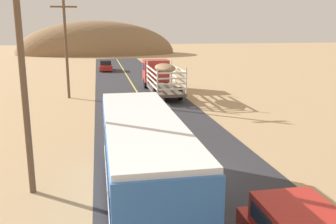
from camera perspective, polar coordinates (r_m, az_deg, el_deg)
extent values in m
plane|color=tan|center=(16.53, 2.79, -9.22)|extent=(240.00, 240.00, 0.00)
cube|color=#2D2D33|center=(16.53, 2.79, -9.18)|extent=(8.00, 120.00, 0.02)
cube|color=#D8CC4C|center=(16.52, 2.79, -9.14)|extent=(0.16, 117.60, 0.00)
cube|color=#B2332D|center=(38.36, -1.89, 6.38)|extent=(2.50, 2.20, 2.20)
cube|color=#192333|center=(38.31, -1.89, 7.05)|extent=(2.53, 1.54, 0.70)
cube|color=brown|center=(33.24, -0.45, 3.44)|extent=(2.50, 6.40, 0.24)
cylinder|color=silver|center=(35.96, -3.22, 6.11)|extent=(0.12, 0.12, 2.20)
cylinder|color=silver|center=(36.34, 0.52, 6.21)|extent=(0.12, 0.12, 2.20)
cylinder|color=silver|center=(29.80, -1.64, 4.69)|extent=(0.12, 0.12, 2.20)
cylinder|color=silver|center=(30.25, 2.83, 4.81)|extent=(0.12, 0.12, 2.20)
cube|color=silver|center=(32.96, -2.53, 4.33)|extent=(0.08, 6.30, 0.12)
cube|color=silver|center=(33.38, 1.60, 4.45)|extent=(0.08, 6.30, 0.12)
cube|color=silver|center=(30.09, 0.61, 3.51)|extent=(2.40, 0.08, 0.12)
cube|color=silver|center=(32.90, -2.54, 5.09)|extent=(0.08, 6.30, 0.12)
cube|color=silver|center=(33.32, 1.60, 5.20)|extent=(0.08, 6.30, 0.12)
cube|color=silver|center=(30.02, 0.62, 4.34)|extent=(2.40, 0.08, 0.12)
cube|color=silver|center=(32.84, -2.54, 5.85)|extent=(0.08, 6.30, 0.12)
cube|color=silver|center=(33.26, 1.61, 5.95)|extent=(0.08, 6.30, 0.12)
cube|color=silver|center=(29.95, 0.62, 5.17)|extent=(2.40, 0.08, 0.12)
cube|color=silver|center=(32.79, -2.55, 6.61)|extent=(0.08, 6.30, 0.12)
cube|color=silver|center=(33.21, 1.61, 6.70)|extent=(0.08, 6.30, 0.12)
cube|color=silver|center=(29.90, 0.62, 6.00)|extent=(2.40, 0.08, 0.12)
ellipsoid|color=#8C6B4C|center=(32.97, -0.46, 6.82)|extent=(1.75, 3.84, 0.70)
cylinder|color=black|center=(38.38, -3.49, 4.48)|extent=(0.32, 1.10, 1.10)
cylinder|color=black|center=(38.70, -0.28, 4.58)|extent=(0.32, 1.10, 1.10)
cylinder|color=black|center=(31.85, -1.97, 2.74)|extent=(0.32, 1.10, 1.10)
cylinder|color=black|center=(32.24, 1.86, 2.86)|extent=(0.32, 1.10, 1.10)
cube|color=#3872C6|center=(13.08, -3.93, -7.29)|extent=(2.50, 10.00, 2.70)
cube|color=white|center=(12.65, -4.03, -1.20)|extent=(2.45, 9.80, 0.16)
cube|color=#192333|center=(12.92, -3.96, -5.32)|extent=(2.54, 9.20, 0.80)
cube|color=silver|center=(13.52, -3.85, -11.86)|extent=(2.53, 9.80, 0.36)
cylinder|color=black|center=(16.47, -9.05, -7.51)|extent=(0.30, 1.00, 1.00)
cylinder|color=black|center=(16.66, -1.41, -7.11)|extent=(0.30, 1.00, 1.00)
cube|color=#B2261E|center=(54.61, -9.56, 6.83)|extent=(1.80, 4.40, 0.70)
cube|color=#192333|center=(54.65, -9.59, 7.52)|extent=(1.53, 2.20, 0.60)
cylinder|color=black|center=(55.94, -10.40, 6.75)|extent=(0.22, 0.66, 0.66)
cylinder|color=black|center=(55.96, -8.77, 6.82)|extent=(0.22, 0.66, 0.66)
cylinder|color=black|center=(53.31, -10.37, 6.45)|extent=(0.22, 0.66, 0.66)
cylinder|color=black|center=(53.34, -8.67, 6.52)|extent=(0.22, 0.66, 0.66)
cylinder|color=brown|center=(14.38, -21.40, 5.06)|extent=(0.24, 0.24, 8.96)
cylinder|color=brown|center=(33.86, -15.36, 9.16)|extent=(0.24, 0.24, 8.48)
cube|color=brown|center=(33.84, -15.74, 15.31)|extent=(2.20, 0.14, 0.14)
ellipsoid|color=olive|center=(89.55, -10.90, 8.79)|extent=(36.46, 19.59, 15.10)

